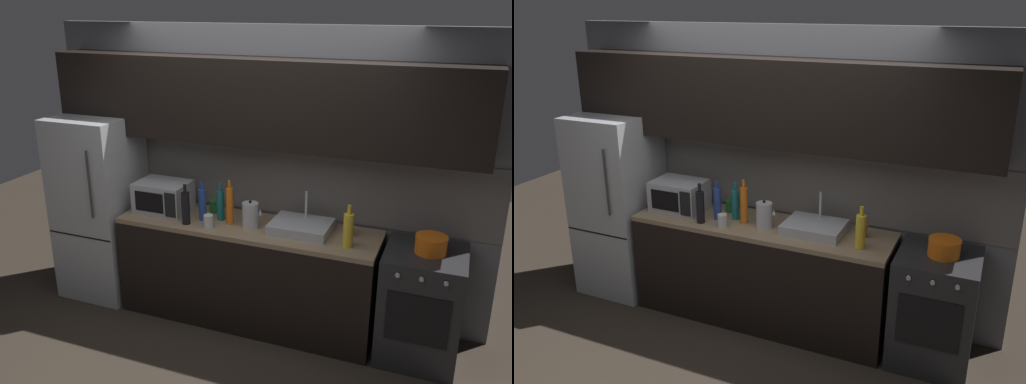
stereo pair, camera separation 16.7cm
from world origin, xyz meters
TOP-DOWN VIEW (x-y plane):
  - ground_plane at (0.00, 0.00)m, footprint 10.00×10.00m
  - back_wall at (0.00, 1.20)m, footprint 3.96×0.44m
  - counter_run at (0.00, 0.90)m, footprint 2.22×0.60m
  - refrigerator at (-1.49, 0.90)m, footprint 0.68×0.69m
  - oven_range at (1.45, 0.90)m, footprint 0.60×0.62m
  - microwave at (-0.81, 0.92)m, footprint 0.46×0.35m
  - sink_basin at (0.46, 0.93)m, footprint 0.48×0.38m
  - kettle at (0.05, 0.86)m, footprint 0.17×0.13m
  - wine_bottle_orange at (-0.14, 0.87)m, footprint 0.06×0.06m
  - wine_bottle_dark at (-0.48, 0.73)m, footprint 0.07×0.07m
  - wine_bottle_yellow at (0.88, 0.78)m, footprint 0.08×0.08m
  - wine_bottle_blue at (-0.39, 0.85)m, footprint 0.06×0.06m
  - wine_bottle_teal at (-0.25, 0.92)m, footprint 0.06×0.06m
  - mug_green at (-0.38, 1.06)m, footprint 0.09×0.09m
  - mug_amber at (0.84, 0.99)m, footprint 0.07×0.07m
  - mug_clear at (-0.28, 0.73)m, footprint 0.08×0.08m
  - cooking_pot at (1.48, 0.90)m, footprint 0.23×0.23m

SIDE VIEW (x-z plane):
  - ground_plane at x=0.00m, z-range 0.00..0.00m
  - counter_run at x=0.00m, z-range 0.00..0.90m
  - oven_range at x=1.45m, z-range 0.00..0.90m
  - refrigerator at x=-1.49m, z-range 0.00..1.71m
  - sink_basin at x=0.46m, z-range 0.79..1.09m
  - mug_amber at x=0.84m, z-range 0.90..1.00m
  - mug_clear at x=-0.28m, z-range 0.90..1.01m
  - mug_green at x=-0.38m, z-range 0.90..1.01m
  - cooking_pot at x=1.48m, z-range 0.90..1.04m
  - kettle at x=0.05m, z-range 0.89..1.13m
  - wine_bottle_teal at x=-0.25m, z-range 0.87..1.20m
  - microwave at x=-0.81m, z-range 0.90..1.17m
  - wine_bottle_yellow at x=0.88m, z-range 0.87..1.21m
  - wine_bottle_dark at x=-0.48m, z-range 0.87..1.22m
  - wine_bottle_blue at x=-0.39m, z-range 0.87..1.22m
  - wine_bottle_orange at x=-0.14m, z-range 0.87..1.25m
  - back_wall at x=0.00m, z-range 0.30..2.80m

